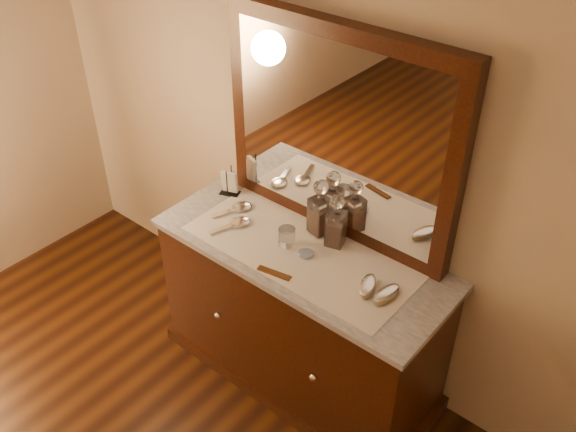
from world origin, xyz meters
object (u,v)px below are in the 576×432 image
(dresser_cabinet, at_px, (301,317))
(decanter_right, at_px, (336,226))
(brush_far, at_px, (387,294))
(brush_near, at_px, (368,286))
(decanter_left, at_px, (320,212))
(hand_mirror_outer, at_px, (238,208))
(pin_dish, at_px, (306,254))
(comb, at_px, (274,273))
(mirror_frame, at_px, (338,134))
(napkin_rack, at_px, (230,184))
(hand_mirror_inner, at_px, (237,223))

(dresser_cabinet, height_order, decanter_right, decanter_right)
(decanter_right, xyz_separation_m, brush_far, (0.38, -0.16, -0.08))
(decanter_right, bearing_deg, brush_near, -29.60)
(decanter_left, xyz_separation_m, hand_mirror_outer, (-0.42, -0.12, -0.10))
(dresser_cabinet, distance_m, brush_near, 0.60)
(pin_dish, height_order, brush_near, brush_near)
(comb, height_order, hand_mirror_outer, hand_mirror_outer)
(dresser_cabinet, relative_size, mirror_frame, 1.17)
(napkin_rack, distance_m, hand_mirror_inner, 0.29)
(mirror_frame, distance_m, hand_mirror_inner, 0.68)
(napkin_rack, height_order, hand_mirror_outer, napkin_rack)
(dresser_cabinet, distance_m, pin_dish, 0.45)
(dresser_cabinet, distance_m, decanter_right, 0.57)
(pin_dish, distance_m, comb, 0.19)
(brush_near, xyz_separation_m, hand_mirror_outer, (-0.83, 0.08, -0.01))
(comb, xyz_separation_m, hand_mirror_inner, (-0.37, 0.16, 0.01))
(napkin_rack, height_order, hand_mirror_inner, napkin_rack)
(dresser_cabinet, height_order, pin_dish, pin_dish)
(napkin_rack, bearing_deg, comb, -29.53)
(napkin_rack, relative_size, hand_mirror_outer, 0.68)
(brush_near, bearing_deg, dresser_cabinet, 174.79)
(mirror_frame, height_order, napkin_rack, mirror_frame)
(pin_dish, relative_size, decanter_right, 0.26)
(decanter_right, bearing_deg, comb, -103.07)
(mirror_frame, height_order, comb, mirror_frame)
(napkin_rack, xyz_separation_m, brush_far, (1.05, -0.15, -0.04))
(brush_near, distance_m, hand_mirror_outer, 0.83)
(decanter_right, bearing_deg, dresser_cabinet, -125.33)
(mirror_frame, distance_m, brush_near, 0.67)
(napkin_rack, bearing_deg, brush_far, -8.15)
(decanter_left, distance_m, brush_near, 0.46)
(napkin_rack, relative_size, decanter_left, 0.53)
(brush_near, distance_m, hand_mirror_inner, 0.75)
(brush_far, xyz_separation_m, hand_mirror_outer, (-0.92, 0.07, -0.01))
(napkin_rack, xyz_separation_m, hand_mirror_inner, (0.22, -0.18, -0.05))
(pin_dish, xyz_separation_m, decanter_right, (0.05, 0.15, 0.10))
(hand_mirror_inner, bearing_deg, brush_near, 1.62)
(dresser_cabinet, relative_size, brush_far, 8.95)
(mirror_frame, distance_m, hand_mirror_outer, 0.69)
(brush_far, distance_m, hand_mirror_inner, 0.83)
(napkin_rack, height_order, decanter_left, decanter_left)
(pin_dish, height_order, hand_mirror_outer, hand_mirror_outer)
(mirror_frame, xyz_separation_m, decanter_right, (0.09, -0.11, -0.39))
(hand_mirror_outer, bearing_deg, brush_near, -5.33)
(pin_dish, relative_size, hand_mirror_inner, 0.32)
(mirror_frame, xyz_separation_m, napkin_rack, (-0.58, -0.12, -0.44))
(comb, height_order, decanter_right, decanter_right)
(napkin_rack, relative_size, decanter_right, 0.56)
(mirror_frame, height_order, decanter_right, mirror_frame)
(pin_dish, relative_size, brush_far, 0.46)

